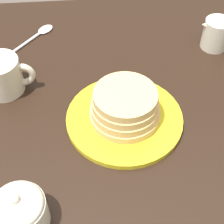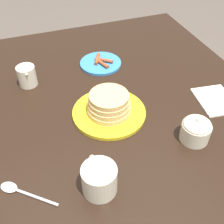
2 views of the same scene
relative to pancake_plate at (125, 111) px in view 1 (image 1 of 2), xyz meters
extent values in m
cube|color=black|center=(0.01, -0.04, -0.05)|extent=(1.28, 1.04, 0.03)
cylinder|color=gold|center=(0.00, 0.00, -0.02)|extent=(0.24, 0.24, 0.01)
cylinder|color=tan|center=(0.00, 0.00, -0.01)|extent=(0.14, 0.14, 0.02)
cylinder|color=tan|center=(0.00, 0.00, 0.01)|extent=(0.14, 0.14, 0.02)
cylinder|color=tan|center=(0.00, 0.00, 0.02)|extent=(0.13, 0.13, 0.02)
cylinder|color=tan|center=(0.00, 0.00, 0.04)|extent=(0.13, 0.13, 0.02)
cylinder|color=beige|center=(-0.26, 0.12, 0.01)|extent=(0.09, 0.09, 0.08)
torus|color=beige|center=(-0.21, 0.12, 0.01)|extent=(0.06, 0.01, 0.06)
cylinder|color=beige|center=(0.25, 0.23, 0.01)|extent=(0.07, 0.07, 0.08)
cone|color=beige|center=(0.22, 0.23, 0.03)|extent=(0.03, 0.03, 0.04)
cylinder|color=beige|center=(-0.19, -0.20, 0.00)|extent=(0.09, 0.09, 0.06)
ellipsoid|color=beige|center=(-0.19, -0.20, 0.03)|extent=(0.08, 0.08, 0.03)
sphere|color=beige|center=(-0.19, -0.20, 0.05)|extent=(0.02, 0.02, 0.02)
cylinder|color=silver|center=(-0.23, 0.27, -0.03)|extent=(0.08, 0.10, 0.01)
ellipsoid|color=silver|center=(-0.18, 0.33, -0.03)|extent=(0.05, 0.05, 0.01)
camera|label=1|loc=(-0.07, -0.45, 0.51)|focal=55.00mm
camera|label=2|loc=(-0.64, 0.22, 0.60)|focal=45.00mm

